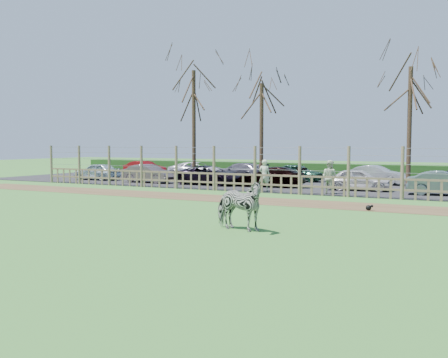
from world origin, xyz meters
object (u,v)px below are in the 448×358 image
at_px(car_10, 298,173).
at_px(car_7, 145,168).
at_px(car_5, 445,183).
at_px(car_9, 240,171).
at_px(visitor_a, 264,175).
at_px(crow, 369,208).
at_px(tree_right, 410,98).
at_px(car_2, 210,175).
at_px(car_4, 359,180).
at_px(car_0, 97,171).
at_px(zebra, 238,205).
at_px(car_8, 197,170).
at_px(car_11, 376,175).
at_px(tree_left, 194,99).
at_px(tree_mid, 262,109).
at_px(car_3, 270,177).
at_px(car_1, 149,174).
at_px(visitor_b, 329,177).

bearing_deg(car_10, car_7, 91.22).
distance_m(car_5, car_9, 14.98).
relative_size(visitor_a, crow, 5.93).
xyz_separation_m(tree_right, car_10, (-7.47, 2.30, -4.60)).
xyz_separation_m(car_2, car_4, (9.22, 0.34, 0.00)).
xyz_separation_m(car_0, car_2, (9.27, -0.01, 0.00)).
distance_m(zebra, car_8, 23.31).
relative_size(crow, car_11, 0.08).
bearing_deg(crow, car_10, 119.81).
xyz_separation_m(visitor_a, car_0, (-14.01, 2.42, -0.26)).
distance_m(tree_left, visitor_a, 9.16).
bearing_deg(car_2, car_11, -58.27).
relative_size(tree_mid, car_3, 1.65).
bearing_deg(tree_right, car_2, -165.28).
bearing_deg(car_1, crow, -113.07).
distance_m(crow, car_9, 17.29).
bearing_deg(car_8, car_0, 128.56).
xyz_separation_m(car_4, car_9, (-9.59, 4.73, 0.00)).
distance_m(visitor_b, car_7, 18.66).
height_order(tree_left, car_0, tree_left).
relative_size(tree_right, car_3, 1.78).
relative_size(car_1, car_7, 1.00).
distance_m(tree_mid, car_2, 5.48).
bearing_deg(visitor_b, zebra, 109.34).
height_order(tree_mid, zebra, tree_mid).
bearing_deg(car_3, crow, 38.48).
bearing_deg(crow, visitor_b, 119.48).
xyz_separation_m(car_0, car_7, (0.35, 5.21, 0.00)).
distance_m(tree_mid, car_4, 8.28).
xyz_separation_m(tree_right, car_11, (-2.20, 2.17, -4.60)).
distance_m(tree_right, car_9, 12.84).
xyz_separation_m(car_3, car_5, (9.65, -0.64, 0.00)).
xyz_separation_m(zebra, car_4, (0.41, 14.38, -0.13)).
bearing_deg(car_4, visitor_b, 152.95).
bearing_deg(car_8, car_10, -97.99).
bearing_deg(car_2, car_4, -85.41).
xyz_separation_m(tree_right, car_9, (-11.81, 2.07, -4.60)).
distance_m(car_5, car_7, 23.19).
bearing_deg(car_11, tree_mid, 117.76).
xyz_separation_m(tree_mid, car_9, (-2.81, 2.57, -4.23)).
bearing_deg(car_5, tree_right, 28.45).
relative_size(tree_left, car_2, 1.82).
distance_m(visitor_a, car_1, 9.42).
xyz_separation_m(crow, car_11, (-2.12, 12.78, 0.52)).
xyz_separation_m(tree_left, tree_right, (13.50, 1.50, -0.37)).
bearing_deg(car_5, car_8, 67.38).
distance_m(tree_right, car_2, 12.69).
relative_size(car_9, car_11, 1.14).
bearing_deg(crow, car_2, 146.19).
distance_m(car_5, car_10, 11.15).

